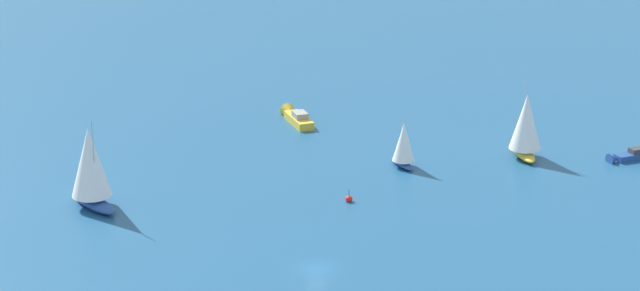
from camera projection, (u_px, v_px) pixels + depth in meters
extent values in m
plane|color=#1E517A|center=(316.00, 269.00, 153.34)|extent=(2000.00, 2000.00, 0.00)
cube|color=#23478C|center=(633.00, 156.00, 193.44)|extent=(6.73, 2.43, 1.06)
cone|color=#23478C|center=(613.00, 159.00, 191.98)|extent=(1.80, 2.20, 2.12)
cube|color=#38383D|center=(636.00, 150.00, 193.31)|extent=(2.40, 1.81, 0.80)
ellipsoid|color=#23478C|center=(94.00, 203.00, 173.23)|extent=(5.68, 11.27, 1.52)
cylinder|color=#B2B2B7|center=(94.00, 160.00, 170.32)|extent=(0.14, 0.14, 12.48)
cone|color=white|center=(90.00, 162.00, 171.52)|extent=(7.28, 7.28, 10.61)
ellipsoid|color=gold|center=(523.00, 153.00, 194.58)|extent=(5.45, 10.02, 1.35)
cylinder|color=#B2B2B7|center=(524.00, 116.00, 193.20)|extent=(0.14, 0.14, 11.11)
cone|color=white|center=(526.00, 122.00, 192.26)|extent=(6.65, 6.65, 9.44)
ellipsoid|color=#23478C|center=(402.00, 164.00, 190.21)|extent=(1.95, 6.67, 0.93)
cylinder|color=#B2B2B7|center=(401.00, 138.00, 189.22)|extent=(0.14, 0.14, 7.64)
cone|color=white|center=(404.00, 142.00, 188.63)|extent=(3.70, 3.70, 6.49)
cube|color=gold|center=(299.00, 120.00, 211.11)|extent=(3.53, 9.04, 1.41)
cone|color=gold|center=(289.00, 112.00, 215.90)|extent=(3.00, 2.48, 2.83)
cube|color=gray|center=(300.00, 115.00, 210.12)|extent=(2.50, 3.27, 1.06)
sphere|color=red|center=(349.00, 199.00, 175.63)|extent=(1.10, 1.10, 1.10)
cylinder|color=black|center=(349.00, 193.00, 175.29)|extent=(0.08, 0.08, 1.00)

